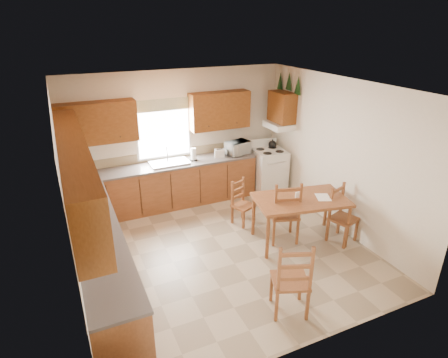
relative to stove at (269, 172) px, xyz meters
name	(u,v)px	position (x,y,z in m)	size (l,w,h in m)	color
floor	(223,249)	(-1.86, -1.68, -0.48)	(4.50, 4.50, 0.00)	tan
ceiling	(223,87)	(-1.86, -1.68, 2.22)	(4.50, 4.50, 0.00)	brown
wall_left	(67,203)	(-4.11, -1.68, 0.87)	(4.50, 4.50, 0.00)	beige
wall_right	(339,155)	(0.39, -1.68, 0.87)	(4.50, 4.50, 0.00)	beige
wall_back	(178,137)	(-1.86, 0.57, 0.87)	(4.50, 4.50, 0.00)	beige
wall_front	(312,252)	(-1.86, -3.93, 0.87)	(4.50, 4.50, 0.00)	beige
lower_cab_back	(167,186)	(-2.24, 0.27, -0.04)	(3.75, 0.60, 0.88)	brown
lower_cab_left	(101,261)	(-3.81, -1.83, -0.04)	(0.60, 3.60, 0.88)	brown
counter_back	(166,165)	(-2.24, 0.27, 0.42)	(3.75, 0.63, 0.04)	#544C49
counter_left	(97,233)	(-3.81, -1.83, 0.42)	(0.63, 3.60, 0.04)	#544C49
backsplash	(161,155)	(-2.24, 0.56, 0.53)	(3.75, 0.01, 0.18)	#877654
upper_cab_back_left	(97,123)	(-3.41, 0.40, 1.38)	(1.41, 0.33, 0.75)	brown
upper_cab_back_right	(220,110)	(-1.00, 0.40, 1.38)	(1.25, 0.33, 0.75)	brown
upper_cab_left	(76,169)	(-3.95, -1.83, 1.38)	(0.33, 3.60, 0.75)	brown
upper_cab_stove	(282,107)	(0.22, -0.03, 1.42)	(0.33, 0.62, 0.62)	brown
range_hood	(279,125)	(0.17, -0.03, 1.04)	(0.44, 0.62, 0.12)	silver
window_frame	(164,130)	(-2.16, 0.54, 1.07)	(1.13, 0.02, 1.18)	silver
window_pane	(164,130)	(-2.16, 0.53, 1.07)	(1.05, 0.01, 1.10)	white
window_valance	(162,105)	(-2.16, 0.51, 1.57)	(1.19, 0.01, 0.24)	#546C40
sink_basin	(169,163)	(-2.16, 0.27, 0.46)	(0.75, 0.45, 0.04)	silver
pine_decal_a	(298,85)	(0.35, -0.35, 1.90)	(0.22, 0.22, 0.36)	#153614
pine_decal_b	(289,81)	(0.35, -0.03, 1.94)	(0.22, 0.22, 0.36)	#153614
pine_decal_c	(280,81)	(0.35, 0.29, 1.90)	(0.22, 0.22, 0.36)	#153614
stove	(269,172)	(0.00, 0.00, 0.00)	(0.64, 0.66, 0.96)	silver
coffeemaker	(83,169)	(-3.79, 0.22, 0.61)	(0.20, 0.24, 0.34)	silver
paper_towel	(194,154)	(-1.65, 0.25, 0.57)	(0.11, 0.11, 0.26)	white
toaster	(220,153)	(-1.09, 0.22, 0.52)	(0.20, 0.13, 0.16)	silver
microwave	(238,148)	(-0.66, 0.23, 0.58)	(0.46, 0.33, 0.27)	silver
dining_table	(299,220)	(-0.56, -1.96, -0.07)	(1.53, 0.87, 0.82)	brown
chair_near_left	(290,276)	(-1.66, -3.33, 0.07)	(0.46, 0.44, 1.09)	brown
chair_near_right	(284,210)	(-0.78, -1.80, 0.09)	(0.47, 0.45, 1.13)	brown
chair_far_left	(243,203)	(-1.15, -1.02, -0.05)	(0.36, 0.34, 0.85)	brown
chair_far_right	(344,215)	(0.13, -2.27, 0.02)	(0.42, 0.40, 1.00)	brown
table_paper	(323,197)	(-0.20, -2.08, 0.34)	(0.22, 0.30, 0.00)	white
table_card	(298,195)	(-0.60, -1.91, 0.39)	(0.08, 0.02, 0.11)	white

